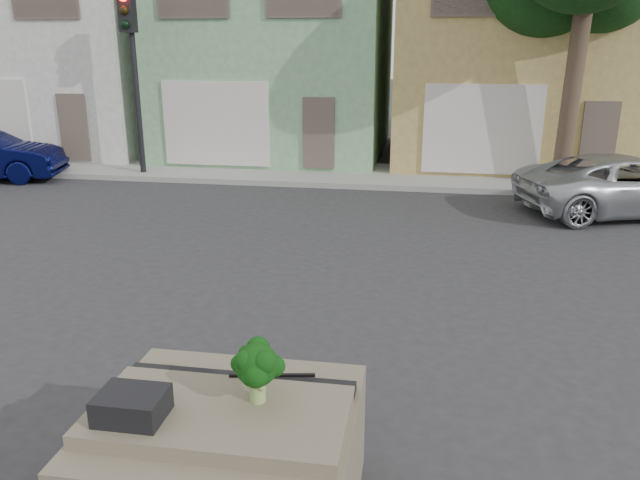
# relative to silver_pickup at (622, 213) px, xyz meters

# --- Properties ---
(ground_plane) EXTENTS (120.00, 120.00, 0.00)m
(ground_plane) POSITION_rel_silver_pickup_xyz_m (-5.93, -7.61, 0.00)
(ground_plane) COLOR #303033
(ground_plane) RESTS_ON ground
(sidewalk) EXTENTS (40.00, 3.00, 0.15)m
(sidewalk) POSITION_rel_silver_pickup_xyz_m (-5.93, 2.89, 0.07)
(sidewalk) COLOR gray
(sidewalk) RESTS_ON ground
(townhouse_white) EXTENTS (7.20, 8.20, 7.55)m
(townhouse_white) POSITION_rel_silver_pickup_xyz_m (-16.93, 6.89, 3.77)
(townhouse_white) COLOR silver
(townhouse_white) RESTS_ON ground
(townhouse_mint) EXTENTS (7.20, 8.20, 7.55)m
(townhouse_mint) POSITION_rel_silver_pickup_xyz_m (-9.43, 6.89, 3.77)
(townhouse_mint) COLOR #7CB07F
(townhouse_mint) RESTS_ON ground
(townhouse_tan) EXTENTS (7.20, 8.20, 7.55)m
(townhouse_tan) POSITION_rel_silver_pickup_xyz_m (-1.93, 6.89, 3.77)
(townhouse_tan) COLOR tan
(townhouse_tan) RESTS_ON ground
(silver_pickup) EXTENTS (5.22, 3.53, 1.33)m
(silver_pickup) POSITION_rel_silver_pickup_xyz_m (0.00, 0.00, 0.00)
(silver_pickup) COLOR #B4B8BD
(silver_pickup) RESTS_ON ground
(traffic_signal) EXTENTS (0.40, 0.40, 5.10)m
(traffic_signal) POSITION_rel_silver_pickup_xyz_m (-12.43, 1.89, 2.55)
(traffic_signal) COLOR black
(traffic_signal) RESTS_ON ground
(tree_near) EXTENTS (4.40, 4.00, 8.50)m
(tree_near) POSITION_rel_silver_pickup_xyz_m (-0.93, 2.19, 4.25)
(tree_near) COLOR #113410
(tree_near) RESTS_ON ground
(car_dashboard) EXTENTS (2.00, 1.80, 1.12)m
(car_dashboard) POSITION_rel_silver_pickup_xyz_m (-5.93, -10.61, 0.56)
(car_dashboard) COLOR #6F644F
(car_dashboard) RESTS_ON ground
(instrument_hump) EXTENTS (0.48, 0.38, 0.20)m
(instrument_hump) POSITION_rel_silver_pickup_xyz_m (-6.51, -10.96, 1.22)
(instrument_hump) COLOR black
(instrument_hump) RESTS_ON car_dashboard
(wiper_arm) EXTENTS (0.69, 0.15, 0.02)m
(wiper_arm) POSITION_rel_silver_pickup_xyz_m (-5.65, -10.23, 1.13)
(wiper_arm) COLOR black
(wiper_arm) RESTS_ON car_dashboard
(broccoli) EXTENTS (0.40, 0.40, 0.48)m
(broccoli) POSITION_rel_silver_pickup_xyz_m (-5.68, -10.60, 1.36)
(broccoli) COLOR black
(broccoli) RESTS_ON car_dashboard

